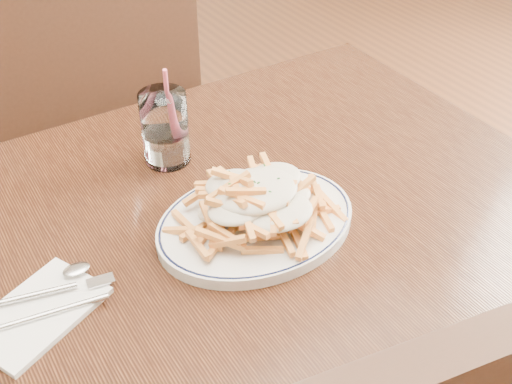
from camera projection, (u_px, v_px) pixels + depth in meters
table at (206, 261)px, 1.04m from camera, size 1.20×0.80×0.75m
chair_far at (94, 118)px, 1.58m from camera, size 0.49×0.49×1.01m
fries_plate at (256, 222)px, 0.98m from camera, size 0.37×0.34×0.02m
loaded_fries at (256, 197)px, 0.95m from camera, size 0.29×0.26×0.07m
napkin at (38, 313)px, 0.84m from camera, size 0.20×0.17×0.01m
cutlery at (35, 306)px, 0.84m from camera, size 0.20×0.09×0.01m
water_glass at (165, 132)px, 1.10m from camera, size 0.08×0.08×0.18m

